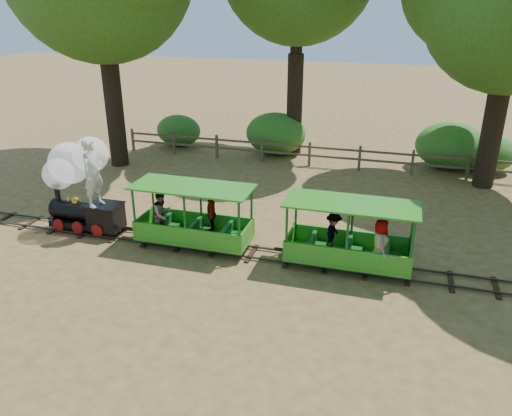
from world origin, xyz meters
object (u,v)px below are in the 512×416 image
(locomotive, at_px, (78,177))
(carriage_rear, at_px, (351,242))
(carriage_front, at_px, (189,221))
(fence, at_px, (334,154))

(locomotive, relative_size, carriage_rear, 0.91)
(locomotive, relative_size, carriage_front, 0.91)
(carriage_rear, bearing_deg, locomotive, 179.28)
(carriage_rear, relative_size, fence, 0.18)
(locomotive, distance_m, carriage_front, 3.48)
(carriage_front, bearing_deg, locomotive, 178.80)
(carriage_front, bearing_deg, fence, 71.05)
(locomotive, xyz_separation_m, carriage_front, (3.37, -0.07, -0.88))
(fence, bearing_deg, carriage_front, -108.95)
(locomotive, distance_m, carriage_rear, 7.75)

